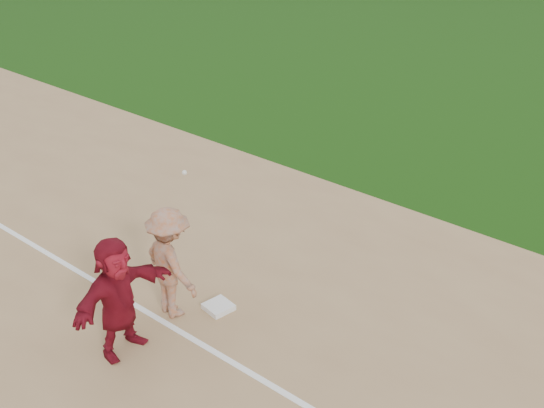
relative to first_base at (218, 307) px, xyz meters
The scene contains 5 objects.
ground 0.14m from the first_base, behind, with size 160.00×160.00×0.00m, color #163D0B.
foul_line 0.81m from the first_base, 98.71° to the right, with size 60.00×0.10×0.01m, color white.
first_base is the anchor object (origin of this frame).
base_runner 1.89m from the first_base, 103.89° to the right, with size 1.76×0.56×1.89m, color maroon.
first_base_play 1.14m from the first_base, 134.91° to the right, with size 1.31×0.90×2.40m.
Camera 1 is at (6.53, -6.30, 6.69)m, focal length 45.00 mm.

